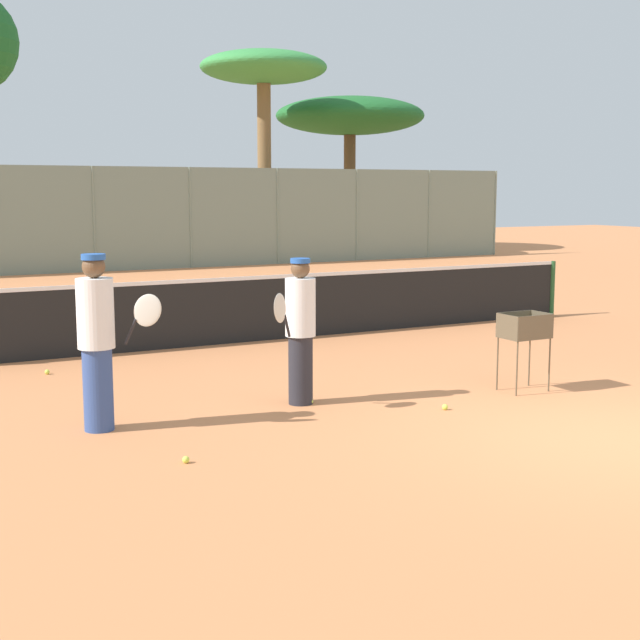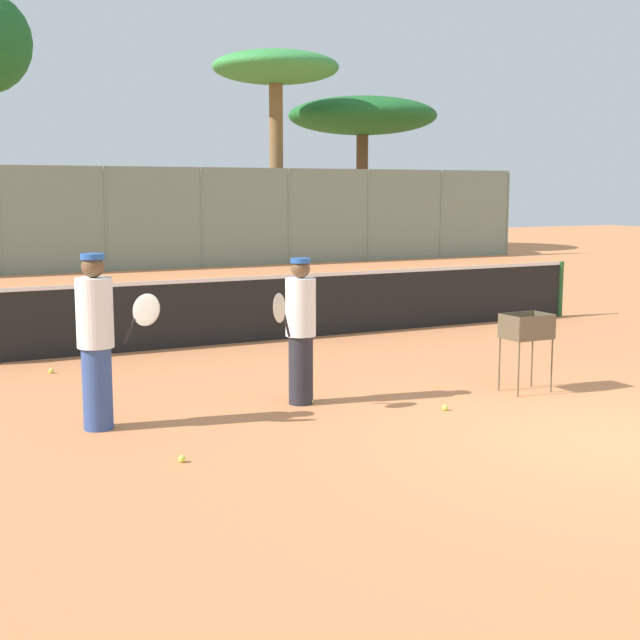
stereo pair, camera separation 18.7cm
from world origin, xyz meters
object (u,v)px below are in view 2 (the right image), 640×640
player_red_cap (300,329)px  ball_cart (527,333)px  tennis_net (307,304)px  player_white_outfit (96,339)px

player_red_cap → ball_cart: player_red_cap is taller
player_red_cap → ball_cart: 2.81m
player_red_cap → tennis_net: bearing=-155.6°
tennis_net → player_red_cap: (-2.14, -4.16, 0.32)m
tennis_net → ball_cart: size_ratio=11.57×
tennis_net → player_red_cap: bearing=-117.3°
tennis_net → ball_cart: tennis_net is taller
tennis_net → player_red_cap: 4.69m
tennis_net → ball_cart: bearing=-83.2°
player_red_cap → player_white_outfit: bearing=-37.6°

